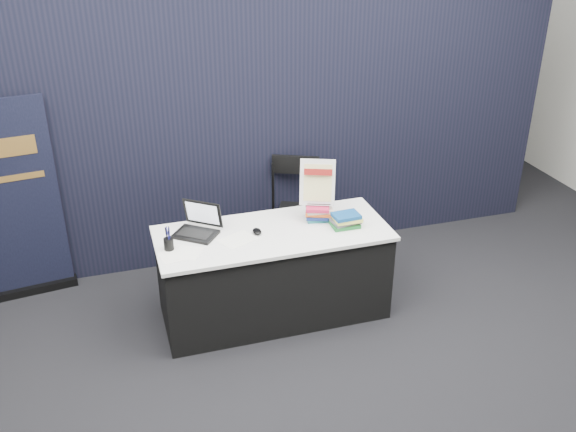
% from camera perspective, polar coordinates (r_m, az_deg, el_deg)
% --- Properties ---
extents(floor, '(8.00, 8.00, 0.00)m').
position_cam_1_polar(floor, '(4.91, 0.53, -12.07)').
color(floor, black).
rests_on(floor, ground).
extents(wall_back, '(8.00, 0.02, 3.50)m').
position_cam_1_polar(wall_back, '(7.84, -8.66, 16.75)').
color(wall_back, '#B0AFA6').
rests_on(wall_back, floor).
extents(drape_partition, '(6.00, 0.08, 2.40)m').
position_cam_1_polar(drape_partition, '(5.69, -4.33, 7.41)').
color(drape_partition, black).
rests_on(drape_partition, floor).
extents(display_table, '(1.80, 0.75, 0.75)m').
position_cam_1_polar(display_table, '(5.12, -1.32, -5.09)').
color(display_table, black).
rests_on(display_table, floor).
extents(laptop, '(0.38, 0.41, 0.24)m').
position_cam_1_polar(laptop, '(4.94, -8.33, -0.93)').
color(laptop, black).
rests_on(laptop, display_table).
extents(mouse, '(0.07, 0.11, 0.03)m').
position_cam_1_polar(mouse, '(4.91, -2.78, -1.37)').
color(mouse, black).
rests_on(mouse, display_table).
extents(brochure_left, '(0.28, 0.21, 0.00)m').
position_cam_1_polar(brochure_left, '(4.69, -9.73, -3.43)').
color(brochure_left, white).
rests_on(brochure_left, display_table).
extents(brochure_mid, '(0.34, 0.31, 0.00)m').
position_cam_1_polar(brochure_mid, '(4.72, -9.46, -3.17)').
color(brochure_mid, white).
rests_on(brochure_mid, display_table).
extents(brochure_right, '(0.32, 0.28, 0.00)m').
position_cam_1_polar(brochure_right, '(4.84, -4.50, -2.10)').
color(brochure_right, white).
rests_on(brochure_right, display_table).
extents(pen_cup, '(0.08, 0.08, 0.09)m').
position_cam_1_polar(pen_cup, '(4.75, -10.56, -2.47)').
color(pen_cup, black).
rests_on(pen_cup, display_table).
extents(book_stack_tall, '(0.22, 0.19, 0.13)m').
position_cam_1_polar(book_stack_tall, '(5.09, 2.69, 0.31)').
color(book_stack_tall, '#1B636A').
rests_on(book_stack_tall, display_table).
extents(book_stack_short, '(0.21, 0.17, 0.11)m').
position_cam_1_polar(book_stack_short, '(5.01, 5.23, -0.33)').
color(book_stack_short, '#1A632A').
rests_on(book_stack_short, display_table).
extents(info_sign, '(0.29, 0.20, 0.37)m').
position_cam_1_polar(info_sign, '(5.01, 2.64, 2.94)').
color(info_sign, black).
rests_on(info_sign, book_stack_tall).
extents(pullup_banner, '(0.73, 0.19, 1.71)m').
position_cam_1_polar(pullup_banner, '(5.65, -22.89, 0.26)').
color(pullup_banner, black).
rests_on(pullup_banner, floor).
extents(stacking_chair, '(0.59, 0.61, 0.99)m').
position_cam_1_polar(stacking_chair, '(5.76, 1.18, 0.69)').
color(stacking_chair, black).
rests_on(stacking_chair, floor).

